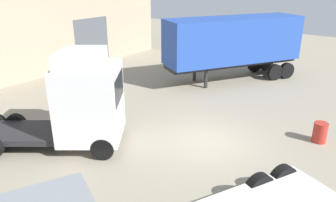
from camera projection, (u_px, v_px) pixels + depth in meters
ground_plane at (208, 143)px, 14.02m from camera, size 60.00×60.00×0.00m
tractor_unit_white at (79, 103)px, 13.17m from camera, size 5.83×6.49×4.04m
container_trailer_red at (234, 41)px, 21.31m from camera, size 9.14×6.67×4.16m
oil_drum at (320, 132)px, 13.95m from camera, size 0.58×0.58×0.88m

